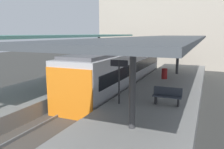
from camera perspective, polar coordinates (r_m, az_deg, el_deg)
ground_plane at (r=14.66m, az=-3.24°, el=-7.47°), size 80.00×80.00×0.00m
platform_left at (r=16.51m, az=-15.19°, el=-3.99°), size 4.40×28.00×1.00m
platform_right at (r=13.33m, az=11.65°, el=-7.25°), size 4.40×28.00×1.00m
track_ballast at (r=14.63m, az=-3.25°, el=-7.10°), size 3.20×28.00×0.20m
rail_near_side at (r=14.90m, az=-5.75°, el=-6.13°), size 0.08×28.00×0.14m
rail_far_side at (r=14.29m, az=-0.65°, el=-6.80°), size 0.08×28.00×0.14m
commuter_train at (r=17.62m, az=2.15°, el=1.34°), size 2.78×14.30×3.10m
canopy_left at (r=17.14m, az=-12.86°, el=9.32°), size 4.18×21.00×3.38m
canopy_right at (r=14.10m, az=13.36°, el=8.73°), size 4.18×21.00×3.27m
platform_bench at (r=11.50m, az=13.79°, el=-5.16°), size 1.40×0.41×0.86m
platform_sign at (r=11.05m, az=1.80°, el=0.67°), size 0.90×0.08×2.21m
litter_bin at (r=18.01m, az=13.10°, el=0.21°), size 0.44×0.44×0.80m
passenger_mid_platform at (r=19.80m, az=-2.86°, el=2.72°), size 0.36×0.36×1.67m
station_building_backdrop at (r=32.99m, az=13.67°, el=11.80°), size 18.00×6.00×11.00m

